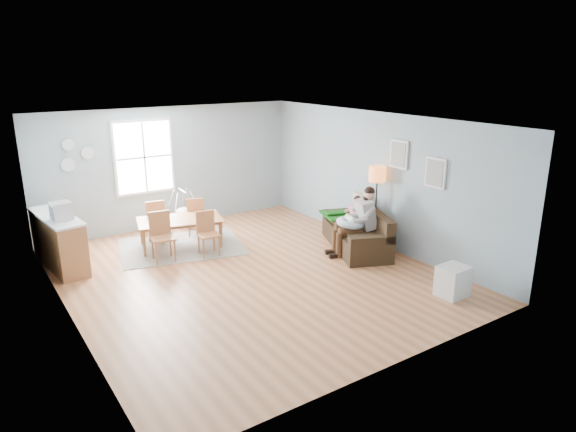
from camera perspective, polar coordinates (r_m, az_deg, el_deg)
room at (r=8.58m, az=-4.68°, el=8.61°), size 8.40×9.40×3.90m
window at (r=11.61m, az=-15.72°, el=6.32°), size 1.32×0.08×1.62m
pictures at (r=9.71m, az=14.09°, el=5.70°), size 0.05×1.34×0.74m
wall_plates at (r=11.23m, az=-22.61°, el=6.26°), size 0.67×0.02×0.66m
sofa at (r=10.45m, az=7.85°, el=-2.04°), size 1.59×2.20×0.82m
green_throw at (r=10.97m, az=6.40°, el=0.19°), size 1.13×1.05×0.04m
beige_pillow at (r=10.85m, az=8.02°, el=1.17°), size 0.27×0.51×0.49m
father at (r=10.02m, az=7.78°, el=-0.32°), size 1.02×0.66×1.34m
nursing_pillow at (r=10.00m, az=6.93°, el=-0.77°), size 0.69×0.68×0.22m
infant at (r=10.01m, az=6.88°, el=-0.29°), size 0.21×0.36×0.13m
toddler at (r=10.49m, az=7.22°, el=0.40°), size 0.57×0.37×0.84m
floor_lamp at (r=10.25m, az=9.87°, el=3.85°), size 0.34×0.34×1.67m
storage_cube at (r=8.71m, az=17.82°, el=-6.92°), size 0.46×0.41×0.50m
rug at (r=10.74m, az=-11.74°, el=-3.33°), size 2.77×2.34×0.01m
dining_table at (r=10.65m, az=-11.83°, el=-1.88°), size 1.84×1.31×0.58m
chair_sw at (r=9.96m, az=-13.88°, el=-1.85°), size 0.48×0.48×0.94m
chair_se at (r=10.09m, az=-8.97°, el=-1.63°), size 0.44×0.44×0.86m
chair_nw at (r=11.10m, az=-14.54°, el=-0.18°), size 0.45×0.45×0.88m
chair_ne at (r=11.22m, az=-10.23°, el=0.19°), size 0.50×0.50×0.86m
counter at (r=10.24m, az=-24.12°, el=-2.55°), size 0.71×1.81×0.99m
monitor at (r=9.75m, az=-23.91°, el=0.52°), size 0.36×0.34×0.31m
baby_swing at (r=11.78m, az=-11.53°, el=0.50°), size 0.94×0.96×0.89m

